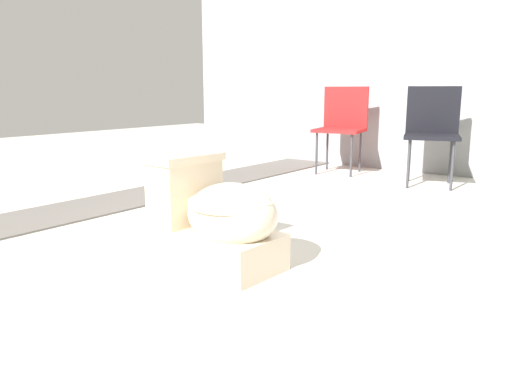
# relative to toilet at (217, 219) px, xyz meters

# --- Properties ---
(ground_plane) EXTENTS (14.00, 14.00, 0.00)m
(ground_plane) POSITION_rel_toilet_xyz_m (-0.08, 0.16, -0.22)
(ground_plane) COLOR beige
(gravel_strip) EXTENTS (0.56, 8.00, 0.01)m
(gravel_strip) POSITION_rel_toilet_xyz_m (-1.47, 0.66, -0.21)
(gravel_strip) COLOR #605B56
(gravel_strip) RESTS_ON ground
(building_wall) EXTENTS (7.00, 0.20, 2.60)m
(building_wall) POSITION_rel_toilet_xyz_m (0.42, 3.29, 1.08)
(building_wall) COLOR gray
(building_wall) RESTS_ON ground
(toilet) EXTENTS (0.65, 0.41, 0.52)m
(toilet) POSITION_rel_toilet_xyz_m (0.00, 0.00, 0.00)
(toilet) COLOR beige
(toilet) RESTS_ON ground
(folding_chair_left) EXTENTS (0.52, 0.52, 0.83)m
(folding_chair_left) POSITION_rel_toilet_xyz_m (-0.83, 2.78, 0.29)
(folding_chair_left) COLOR red
(folding_chair_left) RESTS_ON ground
(folding_chair_middle) EXTENTS (0.56, 0.56, 0.83)m
(folding_chair_middle) POSITION_rel_toilet_xyz_m (0.09, 2.66, 0.29)
(folding_chair_middle) COLOR black
(folding_chair_middle) RESTS_ON ground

